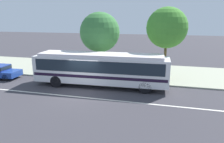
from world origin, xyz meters
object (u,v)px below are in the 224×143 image
Objects in this scene: transit_bus at (101,67)px; pedestrian_waiting_near_sign at (168,69)px; street_tree_near_stop at (100,32)px; street_tree_mid_block at (167,28)px; bus_stop_sign at (144,65)px.

pedestrian_waiting_near_sign is (5.62, 3.49, -0.58)m from transit_bus.
transit_bus is 1.84× the size of street_tree_near_stop.
street_tree_mid_block is at bearing 5.41° from street_tree_near_stop.
pedestrian_waiting_near_sign is at bearing 1.11° from street_tree_near_stop.
street_tree_near_stop is 0.93× the size of street_tree_mid_block.
street_tree_near_stop is at bearing -174.59° from street_tree_mid_block.
street_tree_near_stop reaches higher than pedestrian_waiting_near_sign.
street_tree_mid_block is (5.23, 3.96, 3.19)m from transit_bus.
pedestrian_waiting_near_sign is 3.82m from street_tree_mid_block.
transit_bus is 4.55× the size of bus_stop_sign.
street_tree_mid_block is (1.76, 2.27, 3.11)m from bus_stop_sign.
pedestrian_waiting_near_sign is 7.50m from street_tree_near_stop.
bus_stop_sign is 4.23m from street_tree_mid_block.
street_tree_mid_block reaches higher than bus_stop_sign.
street_tree_mid_block reaches higher than street_tree_near_stop.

